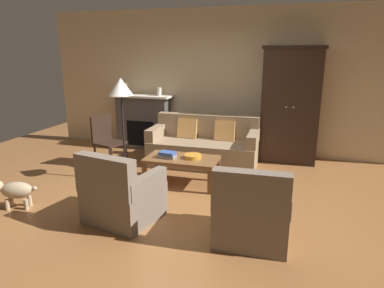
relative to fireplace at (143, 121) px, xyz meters
The scene contains 15 objects.
ground_plane 2.83m from the fireplace, 56.00° to the right, with size 9.60×9.60×0.00m, color #9E6638.
back_wall 1.78m from the fireplace, ahead, with size 7.20×0.10×2.80m, color beige.
fireplace is the anchor object (origin of this frame).
armoire 2.99m from the fireplace, ahead, with size 1.06×0.57×2.08m.
couch 1.69m from the fireplace, 25.60° to the right, with size 1.94×0.89×0.86m.
coffee_table 2.27m from the fireplace, 50.77° to the right, with size 1.10×0.60×0.42m.
fruit_bowl 2.36m from the fireplace, 47.18° to the right, with size 0.27×0.27×0.06m, color orange.
book_stack 2.19m from the fireplace, 55.98° to the right, with size 0.26×0.19×0.09m.
mantel_vase_bronze 0.77m from the fireplace, behind, with size 0.10×0.10×0.23m, color olive.
mantel_vase_cream 0.74m from the fireplace, ahead, with size 0.09×0.09×0.16m, color beige.
armchair_near_left 3.29m from the fireplace, 70.12° to the right, with size 0.90×0.90×0.88m.
armchair_near_right 4.10m from the fireplace, 49.27° to the right, with size 0.80×0.80×0.88m.
side_chair_wooden 1.32m from the fireplace, 95.01° to the right, with size 0.55×0.55×0.90m.
floor_lamp 2.13m from the fireplace, 74.18° to the right, with size 0.36×0.36×1.61m.
dog 3.23m from the fireplace, 96.78° to the right, with size 0.55×0.32×0.39m.
Camera 1 is at (1.45, -4.14, 1.99)m, focal length 31.79 mm.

